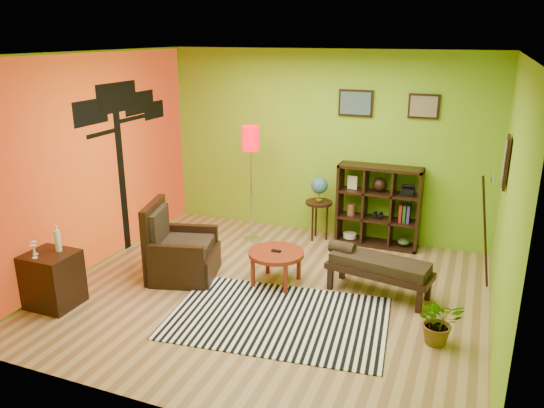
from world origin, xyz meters
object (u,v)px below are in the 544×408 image
at_px(side_cabinet, 53,279).
at_px(potted_plant, 438,326).
at_px(coffee_table, 276,256).
at_px(cube_shelf, 379,206).
at_px(globe_table, 319,193).
at_px(floor_lamp, 251,149).
at_px(armchair, 179,255).
at_px(bench, 377,265).

relative_size(side_cabinet, potted_plant, 1.94).
distance_m(coffee_table, cube_shelf, 1.99).
bearing_deg(cube_shelf, globe_table, -173.58).
bearing_deg(floor_lamp, armchair, -103.68).
height_order(cube_shelf, bench, cube_shelf).
bearing_deg(side_cabinet, coffee_table, 34.03).
height_order(cube_shelf, potted_plant, cube_shelf).
bearing_deg(armchair, cube_shelf, 42.82).
relative_size(coffee_table, potted_plant, 1.41).
xyz_separation_m(coffee_table, cube_shelf, (0.94, 1.74, 0.23)).
relative_size(globe_table, bench, 0.75).
bearing_deg(bench, potted_plant, -46.28).
relative_size(floor_lamp, cube_shelf, 1.46).
xyz_separation_m(globe_table, potted_plant, (1.97, -2.30, -0.55)).
relative_size(coffee_table, armchair, 0.70).
bearing_deg(potted_plant, side_cabinet, -169.09).
relative_size(floor_lamp, potted_plant, 3.55).
bearing_deg(cube_shelf, potted_plant, -65.78).
bearing_deg(globe_table, side_cabinet, -125.61).
distance_m(coffee_table, side_cabinet, 2.63).
bearing_deg(globe_table, bench, -51.46).
height_order(armchair, floor_lamp, floor_lamp).
height_order(side_cabinet, floor_lamp, floor_lamp).
xyz_separation_m(armchair, potted_plant, (3.25, -0.39, -0.11)).
distance_m(coffee_table, potted_plant, 2.13).
distance_m(coffee_table, bench, 1.23).
bearing_deg(armchair, potted_plant, -6.81).
distance_m(cube_shelf, potted_plant, 2.66).
distance_m(armchair, side_cabinet, 1.52).
height_order(armchair, globe_table, armchair).
distance_m(armchair, potted_plant, 3.28).
height_order(side_cabinet, globe_table, globe_table).
bearing_deg(potted_plant, floor_lamp, 146.96).
xyz_separation_m(coffee_table, armchair, (-1.24, -0.27, -0.07)).
distance_m(armchair, bench, 2.49).
relative_size(coffee_table, side_cabinet, 0.73).
distance_m(floor_lamp, potted_plant, 3.66).
bearing_deg(potted_plant, armchair, 173.19).
distance_m(side_cabinet, cube_shelf, 4.48).
bearing_deg(potted_plant, globe_table, 130.52).
bearing_deg(coffee_table, side_cabinet, -145.97).
distance_m(cube_shelf, bench, 1.61).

